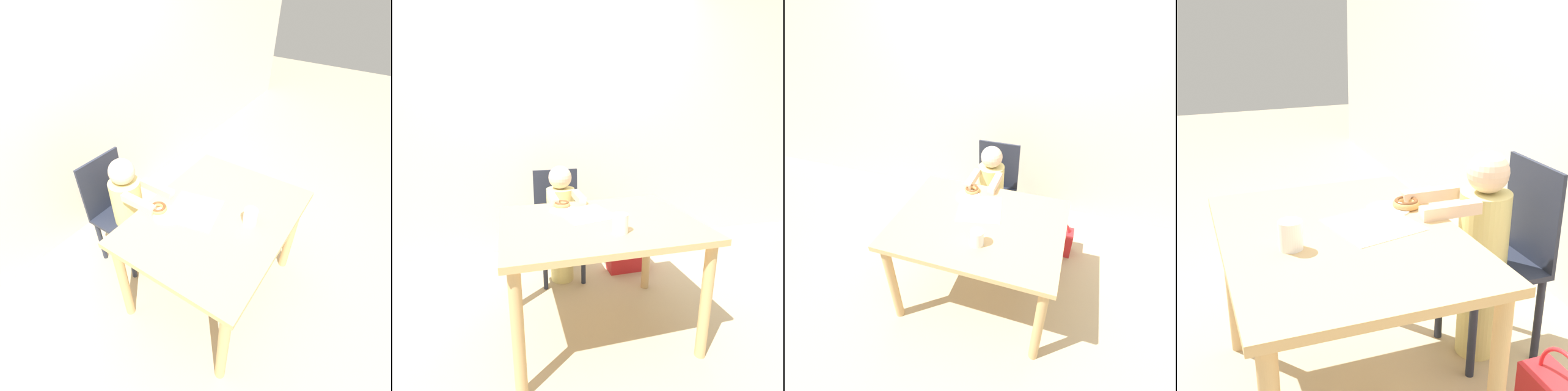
{
  "view_description": "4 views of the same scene",
  "coord_description": "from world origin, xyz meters",
  "views": [
    {
      "loc": [
        -1.18,
        -0.65,
        1.99
      ],
      "look_at": [
        -0.03,
        0.13,
        0.85
      ],
      "focal_mm": 28.0,
      "sensor_mm": 36.0,
      "label": 1
    },
    {
      "loc": [
        -0.49,
        -1.58,
        1.33
      ],
      "look_at": [
        -0.03,
        0.13,
        0.85
      ],
      "focal_mm": 28.0,
      "sensor_mm": 36.0,
      "label": 2
    },
    {
      "loc": [
        0.49,
        -1.44,
        2.03
      ],
      "look_at": [
        -0.03,
        0.13,
        0.85
      ],
      "focal_mm": 28.0,
      "sensor_mm": 36.0,
      "label": 3
    },
    {
      "loc": [
        1.7,
        -0.51,
        1.53
      ],
      "look_at": [
        -0.03,
        0.13,
        0.85
      ],
      "focal_mm": 50.0,
      "sensor_mm": 36.0,
      "label": 4
    }
  ],
  "objects": [
    {
      "name": "ground_plane",
      "position": [
        0.0,
        0.0,
        0.0
      ],
      "size": [
        12.0,
        12.0,
        0.0
      ],
      "primitive_type": "plane",
      "color": "tan"
    },
    {
      "name": "wall_back",
      "position": [
        0.0,
        1.32,
        1.25
      ],
      "size": [
        8.0,
        0.05,
        2.5
      ],
      "color": "silver",
      "rests_on": "ground_plane"
    },
    {
      "name": "dining_table",
      "position": [
        0.0,
        0.0,
        0.63
      ],
      "size": [
        1.11,
        0.84,
        0.73
      ],
      "color": "tan",
      "rests_on": "ground_plane"
    },
    {
      "name": "chair",
      "position": [
        -0.11,
        0.77,
        0.45
      ],
      "size": [
        0.37,
        0.39,
        0.87
      ],
      "color": "#232838",
      "rests_on": "ground_plane"
    },
    {
      "name": "child_figure",
      "position": [
        -0.11,
        0.65,
        0.49
      ],
      "size": [
        0.23,
        0.45,
        0.94
      ],
      "color": "#E0D17F",
      "rests_on": "ground_plane"
    },
    {
      "name": "donut",
      "position": [
        -0.16,
        0.32,
        0.75
      ],
      "size": [
        0.11,
        0.11,
        0.04
      ],
      "color": "tan",
      "rests_on": "dining_table"
    },
    {
      "name": "napkin",
      "position": [
        -0.04,
        0.13,
        0.73
      ],
      "size": [
        0.35,
        0.35,
        0.0
      ],
      "color": "white",
      "rests_on": "dining_table"
    },
    {
      "name": "handbag",
      "position": [
        0.47,
        0.66,
        0.13
      ],
      "size": [
        0.35,
        0.14,
        0.38
      ],
      "color": "red",
      "rests_on": "ground_plane"
    },
    {
      "name": "cup",
      "position": [
        0.05,
        -0.2,
        0.78
      ],
      "size": [
        0.08,
        0.08,
        0.1
      ],
      "color": "white",
      "rests_on": "dining_table"
    },
    {
      "name": "plate",
      "position": [
        -0.16,
        0.24,
        0.73
      ],
      "size": [
        0.18,
        0.18,
        0.01
      ],
      "color": "white",
      "rests_on": "dining_table"
    }
  ]
}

